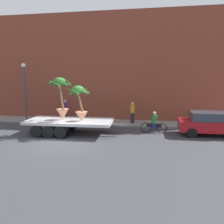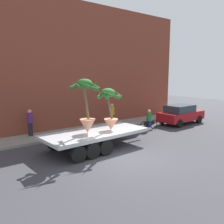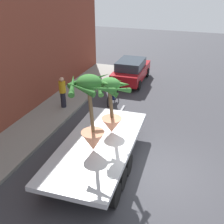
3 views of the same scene
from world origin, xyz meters
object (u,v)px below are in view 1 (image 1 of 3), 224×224
(pedestrian_near_gate, at_px, (132,112))
(street_lamp, at_px, (25,84))
(pedestrian_far_left, at_px, (66,109))
(flatbed_trailer, at_px, (67,123))
(potted_palm_middle, at_px, (80,102))
(cyclist, at_px, (154,123))
(parked_car, at_px, (210,123))
(potted_palm_rear, at_px, (61,97))

(pedestrian_near_gate, distance_m, street_lamp, 9.30)
(pedestrian_near_gate, distance_m, pedestrian_far_left, 6.06)
(flatbed_trailer, relative_size, potted_palm_middle, 2.92)
(street_lamp, bearing_deg, cyclist, -9.33)
(parked_car, relative_size, pedestrian_near_gate, 2.46)
(potted_palm_rear, height_order, pedestrian_far_left, potted_palm_rear)
(cyclist, xyz_separation_m, pedestrian_near_gate, (-1.71, 2.24, 0.37))
(potted_palm_rear, distance_m, pedestrian_far_left, 4.90)
(pedestrian_far_left, bearing_deg, street_lamp, -156.75)
(potted_palm_rear, xyz_separation_m, pedestrian_near_gate, (4.53, 3.61, -1.50))
(flatbed_trailer, xyz_separation_m, cyclist, (5.91, 1.36, -0.10))
(potted_palm_middle, height_order, street_lamp, street_lamp)
(potted_palm_middle, distance_m, cyclist, 5.36)
(potted_palm_rear, bearing_deg, flatbed_trailer, 1.60)
(flatbed_trailer, distance_m, potted_palm_middle, 1.84)
(flatbed_trailer, relative_size, potted_palm_rear, 2.38)
(potted_palm_middle, distance_m, pedestrian_near_gate, 5.11)
(parked_car, bearing_deg, pedestrian_far_left, 164.64)
(pedestrian_far_left, bearing_deg, potted_palm_rear, -71.49)
(pedestrian_far_left, bearing_deg, flatbed_trailer, -67.70)
(potted_palm_rear, xyz_separation_m, street_lamp, (-4.50, 3.13, 0.69))
(pedestrian_far_left, xyz_separation_m, street_lamp, (-3.02, -1.30, 2.19))
(flatbed_trailer, relative_size, cyclist, 3.72)
(potted_palm_middle, height_order, cyclist, potted_palm_middle)
(potted_palm_rear, height_order, cyclist, potted_palm_rear)
(potted_palm_rear, distance_m, cyclist, 6.65)
(pedestrian_far_left, bearing_deg, cyclist, -21.64)
(flatbed_trailer, distance_m, pedestrian_near_gate, 5.53)
(cyclist, relative_size, pedestrian_near_gate, 1.08)
(potted_palm_rear, height_order, parked_car, potted_palm_rear)
(flatbed_trailer, xyz_separation_m, pedestrian_far_left, (-1.81, 4.42, 0.27))
(cyclist, bearing_deg, potted_palm_middle, -161.90)
(potted_palm_middle, height_order, pedestrian_near_gate, potted_palm_middle)
(potted_palm_middle, distance_m, pedestrian_far_left, 5.60)
(potted_palm_middle, relative_size, pedestrian_far_left, 1.37)
(potted_palm_rear, xyz_separation_m, cyclist, (6.24, 1.37, -1.87))
(potted_palm_middle, relative_size, pedestrian_near_gate, 1.37)
(flatbed_trailer, xyz_separation_m, pedestrian_near_gate, (4.20, 3.60, 0.27))
(parked_car, bearing_deg, cyclist, 178.87)
(pedestrian_far_left, bearing_deg, parked_car, -15.36)
(flatbed_trailer, bearing_deg, pedestrian_near_gate, 40.62)
(potted_palm_middle, xyz_separation_m, street_lamp, (-5.88, 3.35, 0.95))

